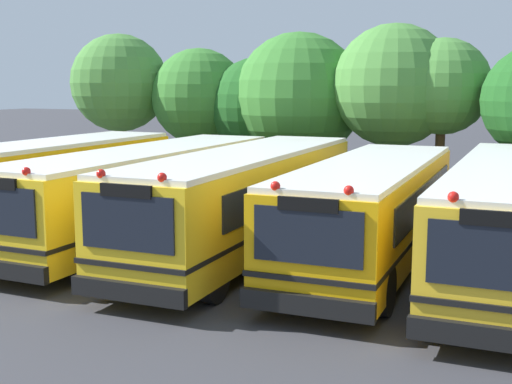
% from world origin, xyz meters
% --- Properties ---
extents(ground_plane, '(160.00, 160.00, 0.00)m').
position_xyz_m(ground_plane, '(0.00, 0.00, 0.00)').
color(ground_plane, '#38383D').
extents(school_bus_0, '(2.65, 10.45, 2.79)m').
position_xyz_m(school_bus_0, '(-6.56, -0.21, 1.47)').
color(school_bus_0, '#EAA80C').
rests_on(school_bus_0, ground_plane).
extents(school_bus_1, '(2.67, 11.47, 2.70)m').
position_xyz_m(school_bus_1, '(-3.17, 0.21, 1.42)').
color(school_bus_1, yellow).
rests_on(school_bus_1, ground_plane).
extents(school_bus_2, '(2.64, 11.20, 2.79)m').
position_xyz_m(school_bus_2, '(0.06, -0.17, 1.47)').
color(school_bus_2, yellow).
rests_on(school_bus_2, ground_plane).
extents(school_bus_3, '(2.68, 10.03, 2.67)m').
position_xyz_m(school_bus_3, '(3.36, -0.15, 1.40)').
color(school_bus_3, '#EAA80C').
rests_on(school_bus_3, ground_plane).
extents(tree_0, '(4.22, 4.10, 6.46)m').
position_xyz_m(tree_0, '(-9.49, 8.39, 4.40)').
color(tree_0, '#4C3823').
rests_on(tree_0, ground_plane).
extents(tree_1, '(3.95, 3.95, 5.83)m').
position_xyz_m(tree_1, '(-6.31, 8.97, 3.78)').
color(tree_1, '#4C3823').
rests_on(tree_1, ground_plane).
extents(tree_2, '(3.90, 3.90, 5.43)m').
position_xyz_m(tree_2, '(-3.55, 9.08, 3.50)').
color(tree_2, '#4C3823').
rests_on(tree_2, ground_plane).
extents(tree_3, '(4.96, 4.96, 6.35)m').
position_xyz_m(tree_3, '(-2.01, 8.94, 3.83)').
color(tree_3, '#4C3823').
rests_on(tree_3, ground_plane).
extents(tree_4, '(4.40, 4.40, 6.51)m').
position_xyz_m(tree_4, '(1.91, 8.59, 4.37)').
color(tree_4, '#4C3823').
rests_on(tree_4, ground_plane).
extents(tree_5, '(3.36, 3.36, 5.97)m').
position_xyz_m(tree_5, '(3.63, 8.64, 4.34)').
color(tree_5, '#4C3823').
rests_on(tree_5, ground_plane).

